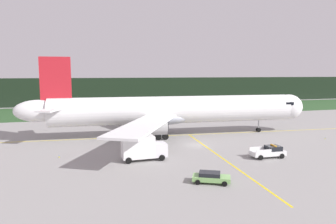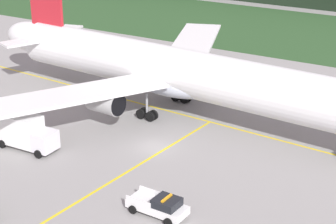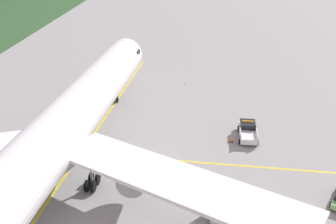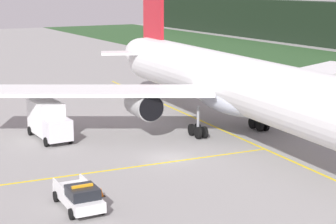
% 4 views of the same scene
% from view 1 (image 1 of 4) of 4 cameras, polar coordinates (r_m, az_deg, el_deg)
% --- Properties ---
extents(ground, '(320.00, 320.00, 0.00)m').
position_cam_1_polar(ground, '(57.67, 5.11, -5.89)').
color(ground, gray).
extents(grass_verge, '(320.00, 34.96, 0.04)m').
position_cam_1_polar(grass_verge, '(110.14, -5.31, 0.33)').
color(grass_verge, '#2A4C27').
rests_on(grass_verge, ground).
extents(distant_tree_line, '(288.00, 6.13, 10.74)m').
position_cam_1_polar(distant_tree_line, '(133.81, -7.32, 3.80)').
color(distant_tree_line, black).
rests_on(distant_tree_line, ground).
extents(taxiway_centerline_main, '(79.06, 6.05, 0.01)m').
position_cam_1_polar(taxiway_centerline_main, '(65.99, 1.23, -4.20)').
color(taxiway_centerline_main, yellow).
rests_on(taxiway_centerline_main, ground).
extents(taxiway_centerline_spur, '(2.97, 36.69, 0.01)m').
position_cam_1_polar(taxiway_centerline_spur, '(49.61, 9.63, -8.10)').
color(taxiway_centerline_spur, yellow).
rests_on(taxiway_centerline_spur, ground).
extents(airliner, '(59.99, 49.94, 15.87)m').
position_cam_1_polar(airliner, '(65.04, 0.71, 0.28)').
color(airliner, white).
rests_on(airliner, ground).
extents(ops_pickup_truck, '(5.34, 2.51, 1.94)m').
position_cam_1_polar(ops_pickup_truck, '(51.33, 17.65, -6.79)').
color(ops_pickup_truck, white).
rests_on(ops_pickup_truck, ground).
extents(catering_truck, '(6.68, 2.83, 3.81)m').
position_cam_1_polar(catering_truck, '(47.36, -4.61, -6.39)').
color(catering_truck, silver).
rests_on(catering_truck, ground).
extents(staff_car, '(4.75, 3.60, 1.30)m').
position_cam_1_polar(staff_car, '(38.47, 7.71, -11.49)').
color(staff_car, '#83BE67').
rests_on(staff_car, ground).
extents(apron_cone, '(0.53, 0.53, 0.66)m').
position_cam_1_polar(apron_cone, '(52.47, 14.93, -7.05)').
color(apron_cone, black).
rests_on(apron_cone, ground).
extents(taxiway_edge_light_east, '(0.12, 0.12, 0.38)m').
position_cam_1_polar(taxiway_edge_light_east, '(69.36, 26.34, -4.22)').
color(taxiway_edge_light_east, yellow).
rests_on(taxiway_edge_light_east, ground).
extents(taxiway_edge_light_west, '(0.12, 0.12, 0.40)m').
position_cam_1_polar(taxiway_edge_light_west, '(51.65, -18.94, -7.54)').
color(taxiway_edge_light_west, yellow).
rests_on(taxiway_edge_light_west, ground).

